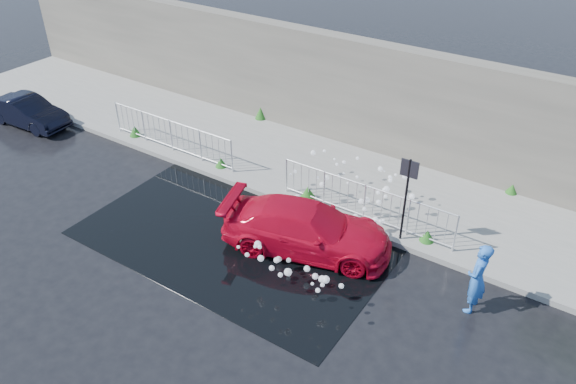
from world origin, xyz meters
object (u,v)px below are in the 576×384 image
sign_post (407,187)px  red_car (307,228)px  dark_car (28,112)px  person (477,279)px

sign_post → red_car: 2.67m
red_car → dark_car: 12.11m
sign_post → dark_car: (-14.01, -1.01, -1.20)m
sign_post → red_car: sign_post is taller
sign_post → dark_car: 14.09m
sign_post → dark_car: sign_post is taller
sign_post → person: sign_post is taller
person → sign_post: bearing=-122.5°
dark_car → person: person is taller
person → dark_car: bearing=-94.0°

